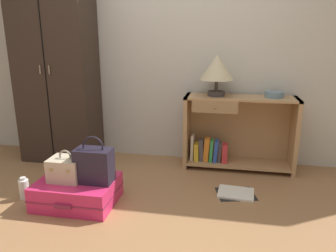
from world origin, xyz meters
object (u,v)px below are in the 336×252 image
at_px(bowl, 274,94).
at_px(open_book_on_floor, 236,193).
at_px(handbag, 94,165).
at_px(bottle, 24,189).
at_px(wardrobe, 57,68).
at_px(table_lamp, 217,68).
at_px(train_case, 66,169).
at_px(suitcase_large, 78,192).
at_px(bookshelf, 234,133).

xyz_separation_m(bowl, open_book_on_floor, (-0.34, -0.64, -0.78)).
bearing_deg(handbag, open_book_on_floor, 19.24).
bearing_deg(bottle, wardrobe, 98.83).
height_order(wardrobe, handbag, wardrobe).
relative_size(table_lamp, bottle, 2.09).
bearing_deg(train_case, bottle, -178.44).
height_order(wardrobe, bowl, wardrobe).
bearing_deg(suitcase_large, handbag, 0.47).
height_order(suitcase_large, train_case, train_case).
bearing_deg(handbag, wardrobe, 129.49).
bearing_deg(bowl, handbag, -144.92).
distance_m(wardrobe, bookshelf, 2.02).
bearing_deg(suitcase_large, bookshelf, 39.12).
relative_size(bookshelf, table_lamp, 2.72).
bearing_deg(table_lamp, suitcase_large, -136.52).
bearing_deg(bookshelf, bowl, 0.80).
bearing_deg(table_lamp, wardrobe, -178.36).
relative_size(wardrobe, open_book_on_floor, 5.39).
bearing_deg(wardrobe, handbag, -50.51).
height_order(bottle, open_book_on_floor, bottle).
xyz_separation_m(wardrobe, train_case, (0.56, -0.97, -0.72)).
bearing_deg(bottle, suitcase_large, 2.02).
relative_size(bookshelf, open_book_on_floor, 2.96).
bearing_deg(bookshelf, bottle, -149.04).
height_order(bookshelf, train_case, bookshelf).
height_order(wardrobe, suitcase_large, wardrobe).
relative_size(table_lamp, open_book_on_floor, 1.09).
bearing_deg(train_case, bookshelf, 37.61).
distance_m(table_lamp, train_case, 1.71).
xyz_separation_m(train_case, bottle, (-0.40, -0.01, -0.21)).
height_order(table_lamp, bowl, table_lamp).
distance_m(wardrobe, bowl, 2.29).
relative_size(bookshelf, bowl, 6.13).
distance_m(bowl, open_book_on_floor, 1.07).
bearing_deg(handbag, bookshelf, 42.95).
xyz_separation_m(train_case, open_book_on_floor, (1.38, 0.41, -0.30)).
bearing_deg(suitcase_large, wardrobe, 123.24).
relative_size(bottle, open_book_on_floor, 0.52).
xyz_separation_m(bottle, open_book_on_floor, (1.78, 0.42, -0.08)).
distance_m(wardrobe, train_case, 1.33).
height_order(bowl, open_book_on_floor, bowl).
height_order(wardrobe, bottle, wardrobe).
height_order(bookshelf, bowl, bowl).
bearing_deg(bowl, suitcase_large, -147.64).
bearing_deg(bookshelf, wardrobe, -177.95).
bearing_deg(open_book_on_floor, handbag, -160.76).
distance_m(bookshelf, open_book_on_floor, 0.73).
bearing_deg(open_book_on_floor, suitcase_large, -162.95).
bearing_deg(open_book_on_floor, train_case, -163.65).
relative_size(suitcase_large, bottle, 3.24).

